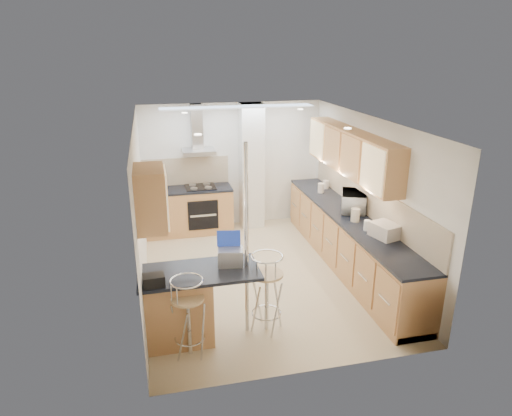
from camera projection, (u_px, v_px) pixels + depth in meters
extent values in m
plane|color=beige|center=(260.00, 275.00, 7.44)|extent=(4.80, 4.80, 0.00)
cube|color=white|center=(233.00, 165.00, 9.22)|extent=(3.60, 0.04, 2.50)
cube|color=white|center=(314.00, 274.00, 4.82)|extent=(3.60, 0.04, 2.50)
cube|color=white|center=(141.00, 212.00, 6.64)|extent=(0.04, 4.80, 2.50)
cube|color=white|center=(368.00, 194.00, 7.40)|extent=(0.04, 4.80, 2.50)
cube|color=white|center=(261.00, 121.00, 6.60)|extent=(3.60, 4.80, 0.02)
cube|color=tan|center=(351.00, 152.00, 7.52)|extent=(0.34, 3.00, 0.72)
cube|color=tan|center=(150.00, 198.00, 5.22)|extent=(0.34, 0.62, 0.72)
cube|color=beige|center=(367.00, 199.00, 7.42)|extent=(0.03, 4.40, 0.56)
cube|color=beige|center=(186.00, 172.00, 9.03)|extent=(1.70, 0.03, 0.56)
cube|color=white|center=(252.00, 167.00, 9.11)|extent=(0.45, 0.40, 2.50)
cube|color=silver|center=(199.00, 152.00, 8.72)|extent=(0.62, 0.48, 0.08)
cube|color=silver|center=(197.00, 127.00, 8.70)|extent=(0.22, 0.20, 0.88)
cylinder|color=silver|center=(246.00, 243.00, 5.58)|extent=(0.05, 0.05, 2.50)
cube|color=black|center=(203.00, 215.00, 8.78)|extent=(0.58, 0.02, 0.58)
cube|color=black|center=(200.00, 187.00, 8.91)|extent=(0.58, 0.50, 0.02)
cube|color=tan|center=(237.00, 107.00, 8.26)|extent=(2.80, 0.35, 0.02)
cube|color=tan|center=(348.00, 242.00, 7.61)|extent=(0.60, 4.40, 0.88)
cube|color=black|center=(349.00, 216.00, 7.46)|extent=(0.63, 4.40, 0.04)
cube|color=tan|center=(189.00, 211.00, 9.02)|extent=(1.70, 0.60, 0.88)
cube|color=black|center=(188.00, 189.00, 8.86)|extent=(1.70, 0.63, 0.04)
cube|color=tan|center=(201.00, 306.00, 5.72)|extent=(1.35, 0.62, 0.90)
cube|color=black|center=(199.00, 272.00, 5.56)|extent=(1.47, 0.72, 0.04)
imported|color=white|center=(354.00, 202.00, 7.59)|extent=(0.60, 0.70, 0.32)
cube|color=#94979B|center=(231.00, 257.00, 5.68)|extent=(0.35, 0.28, 0.21)
cube|color=black|center=(154.00, 280.00, 5.19)|extent=(0.26, 0.19, 0.13)
cylinder|color=beige|center=(321.00, 188.00, 8.56)|extent=(0.14, 0.14, 0.18)
cylinder|color=beige|center=(326.00, 184.00, 8.83)|extent=(0.12, 0.12, 0.16)
cylinder|color=#C1B59B|center=(355.00, 215.00, 7.15)|extent=(0.17, 0.17, 0.21)
cylinder|color=white|center=(367.00, 225.00, 6.81)|extent=(0.13, 0.13, 0.16)
cube|color=beige|center=(385.00, 230.00, 6.56)|extent=(0.41, 0.47, 0.21)
cylinder|color=silver|center=(162.00, 184.00, 8.72)|extent=(0.16, 0.16, 0.24)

